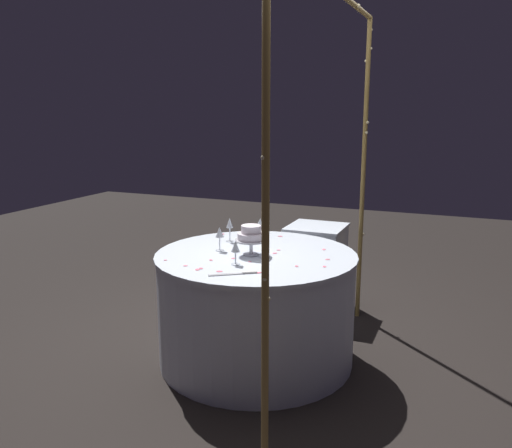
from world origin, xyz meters
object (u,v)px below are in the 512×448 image
(tiered_cake, at_px, (251,236))
(wine_glass_2, at_px, (235,248))
(side_table, at_px, (316,267))
(wine_glass_3, at_px, (220,233))
(main_table, at_px, (256,307))
(wine_glass_1, at_px, (260,224))
(wine_glass_0, at_px, (230,224))
(decorative_arch, at_px, (330,135))
(cake_knife, at_px, (236,274))

(tiered_cake, height_order, wine_glass_2, tiered_cake)
(side_table, height_order, wine_glass_3, wine_glass_3)
(main_table, xyz_separation_m, wine_glass_1, (-0.36, -0.12, 0.51))
(main_table, bearing_deg, wine_glass_1, -161.98)
(side_table, relative_size, wine_glass_3, 4.48)
(wine_glass_0, bearing_deg, wine_glass_2, 28.90)
(wine_glass_0, relative_size, wine_glass_3, 1.07)
(main_table, relative_size, wine_glass_0, 7.74)
(decorative_arch, xyz_separation_m, wine_glass_2, (0.29, -0.52, -0.70))
(tiered_cake, relative_size, wine_glass_1, 1.30)
(tiered_cake, bearing_deg, wine_glass_1, -166.12)
(decorative_arch, bearing_deg, cake_knife, -42.36)
(wine_glass_3, bearing_deg, tiered_cake, 84.56)
(wine_glass_1, bearing_deg, wine_glass_0, -59.23)
(cake_knife, bearing_deg, decorative_arch, 137.64)
(wine_glass_2, relative_size, cake_knife, 0.61)
(wine_glass_1, bearing_deg, decorative_arch, 59.74)
(wine_glass_1, height_order, cake_knife, wine_glass_1)
(wine_glass_0, bearing_deg, wine_glass_1, 120.77)
(tiered_cake, height_order, wine_glass_1, tiered_cake)
(tiered_cake, xyz_separation_m, wine_glass_3, (-0.02, -0.25, -0.01))
(wine_glass_1, height_order, wine_glass_3, wine_glass_1)
(main_table, bearing_deg, side_table, 175.23)
(decorative_arch, height_order, cake_knife, decorative_arch)
(cake_knife, bearing_deg, side_table, 178.98)
(wine_glass_0, relative_size, wine_glass_1, 1.06)
(wine_glass_0, relative_size, cake_knife, 0.70)
(decorative_arch, relative_size, main_table, 1.77)
(wine_glass_0, height_order, wine_glass_2, wine_glass_0)
(decorative_arch, distance_m, cake_knife, 1.03)
(main_table, relative_size, tiered_cake, 6.28)
(wine_glass_3, bearing_deg, side_table, 162.84)
(wine_glass_2, relative_size, wine_glass_3, 0.93)
(wine_glass_1, relative_size, cake_knife, 0.66)
(wine_glass_2, bearing_deg, side_table, 175.34)
(decorative_arch, relative_size, wine_glass_0, 13.70)
(wine_glass_1, distance_m, wine_glass_3, 0.41)
(wine_glass_1, relative_size, wine_glass_2, 1.09)
(main_table, relative_size, wine_glass_1, 8.17)
(wine_glass_3, bearing_deg, main_table, 94.70)
(wine_glass_0, distance_m, wine_glass_3, 0.27)
(wine_glass_2, height_order, cake_knife, wine_glass_2)
(tiered_cake, distance_m, wine_glass_3, 0.25)
(main_table, bearing_deg, decorative_arch, 90.14)
(tiered_cake, xyz_separation_m, wine_glass_2, (0.24, -0.00, -0.03))
(side_table, xyz_separation_m, wine_glass_2, (1.43, -0.12, 0.51))
(wine_glass_1, height_order, wine_glass_2, wine_glass_1)
(wine_glass_2, distance_m, wine_glass_3, 0.36)
(tiered_cake, bearing_deg, wine_glass_0, -134.20)
(tiered_cake, relative_size, wine_glass_2, 1.42)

